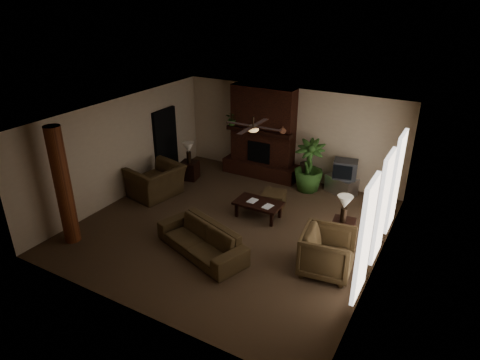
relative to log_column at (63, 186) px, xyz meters
The scene contains 23 objects.
room_shell 3.80m from the log_column, 39.13° to the left, with size 7.00×7.00×7.00m.
fireplace 6.02m from the log_column, 69.07° to the left, with size 2.40×0.70×2.80m.
windows 6.91m from the log_column, 22.11° to the left, with size 0.08×3.65×2.35m.
log_column is the anchor object (origin of this frame).
doorway 4.24m from the log_column, 96.65° to the left, with size 0.10×1.00×2.10m, color black.
ceiling_fan 4.45m from the log_column, 38.87° to the left, with size 1.35×1.35×0.37m.
sofa 3.27m from the log_column, 20.06° to the left, with size 2.27×0.66×0.89m, color #46341E.
armchair_left 2.93m from the log_column, 85.63° to the left, with size 1.37×0.89×1.20m, color #46341E.
armchair_right 5.93m from the log_column, 17.41° to the left, with size 1.02×0.96×1.05m, color #46341E.
coffee_table 4.66m from the log_column, 43.24° to the left, with size 1.20×0.70×0.43m.
ottoman 5.29m from the log_column, 48.70° to the left, with size 0.60×0.60×0.40m, color #46341E.
tv_stand 7.40m from the log_column, 49.38° to the left, with size 0.85×0.50×0.50m, color silver.
tv 7.37m from the log_column, 48.98° to the left, with size 0.74×0.64×0.52m.
floor_vase 6.71m from the log_column, 56.73° to the left, with size 0.34×0.34×0.77m.
floor_plant 6.59m from the log_column, 53.91° to the left, with size 0.85×1.53×0.85m, color #325923.
side_table_left 4.39m from the log_column, 85.32° to the left, with size 0.50×0.50×0.55m, color black.
lamp_left 4.23m from the log_column, 84.83° to the left, with size 0.41×0.41×0.65m.
side_table_right 6.44m from the log_column, 28.87° to the left, with size 0.50×0.50×0.55m, color black.
lamp_right 6.31m from the log_column, 28.55° to the left, with size 0.45×0.45×0.65m.
mantel_plant 5.50m from the log_column, 76.84° to the left, with size 0.38×0.42×0.33m, color #325923.
mantel_vase 6.11m from the log_column, 61.33° to the left, with size 0.22×0.23×0.22m, color brown.
book_a 4.42m from the log_column, 45.34° to the left, with size 0.22×0.03×0.29m, color #999999.
book_b 4.71m from the log_column, 40.51° to the left, with size 0.21×0.02×0.29m, color #999999.
Camera 1 is at (4.61, -7.78, 5.41)m, focal length 31.30 mm.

